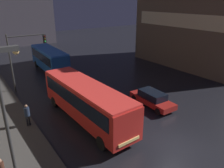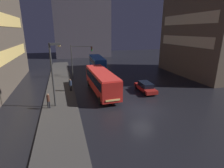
{
  "view_description": "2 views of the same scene",
  "coord_description": "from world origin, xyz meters",
  "px_view_note": "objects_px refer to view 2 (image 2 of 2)",
  "views": [
    {
      "loc": [
        -10.65,
        -7.49,
        9.41
      ],
      "look_at": [
        0.73,
        8.74,
        1.69
      ],
      "focal_mm": 35.0,
      "sensor_mm": 36.0,
      "label": 1
    },
    {
      "loc": [
        -8.29,
        -16.56,
        8.64
      ],
      "look_at": [
        -1.94,
        5.85,
        1.51
      ],
      "focal_mm": 28.0,
      "sensor_mm": 36.0,
      "label": 2
    }
  ],
  "objects_px": {
    "traffic_light_main": "(79,55)",
    "car_taxi": "(145,87)",
    "bus_near": "(101,80)",
    "pedestrian_near": "(70,84)",
    "pedestrian_mid": "(48,100)",
    "street_lamp_sidewalk": "(54,65)",
    "bus_far": "(97,62)"
  },
  "relations": [
    {
      "from": "traffic_light_main",
      "to": "pedestrian_near",
      "type": "bearing_deg",
      "value": -105.43
    },
    {
      "from": "pedestrian_near",
      "to": "traffic_light_main",
      "type": "xyz_separation_m",
      "value": [
        2.24,
        8.1,
        2.99
      ]
    },
    {
      "from": "bus_near",
      "to": "street_lamp_sidewalk",
      "type": "relative_size",
      "value": 1.47
    },
    {
      "from": "pedestrian_mid",
      "to": "street_lamp_sidewalk",
      "type": "bearing_deg",
      "value": 2.74
    },
    {
      "from": "pedestrian_mid",
      "to": "traffic_light_main",
      "type": "distance_m",
      "value": 14.67
    },
    {
      "from": "bus_near",
      "to": "traffic_light_main",
      "type": "distance_m",
      "value": 10.24
    },
    {
      "from": "pedestrian_mid",
      "to": "pedestrian_near",
      "type": "bearing_deg",
      "value": 40.68
    },
    {
      "from": "pedestrian_near",
      "to": "traffic_light_main",
      "type": "bearing_deg",
      "value": -108.17
    },
    {
      "from": "pedestrian_mid",
      "to": "street_lamp_sidewalk",
      "type": "distance_m",
      "value": 3.96
    },
    {
      "from": "pedestrian_mid",
      "to": "bus_near",
      "type": "bearing_deg",
      "value": 5.5
    },
    {
      "from": "car_taxi",
      "to": "traffic_light_main",
      "type": "relative_size",
      "value": 0.77
    },
    {
      "from": "car_taxi",
      "to": "street_lamp_sidewalk",
      "type": "relative_size",
      "value": 0.65
    },
    {
      "from": "bus_near",
      "to": "pedestrian_mid",
      "type": "bearing_deg",
      "value": 26.05
    },
    {
      "from": "traffic_light_main",
      "to": "bus_far",
      "type": "bearing_deg",
      "value": 48.0
    },
    {
      "from": "car_taxi",
      "to": "street_lamp_sidewalk",
      "type": "xyz_separation_m",
      "value": [
        -12.39,
        -2.08,
        4.26
      ]
    },
    {
      "from": "bus_far",
      "to": "pedestrian_near",
      "type": "distance_m",
      "value": 14.45
    },
    {
      "from": "bus_near",
      "to": "pedestrian_near",
      "type": "distance_m",
      "value": 4.62
    },
    {
      "from": "street_lamp_sidewalk",
      "to": "car_taxi",
      "type": "bearing_deg",
      "value": 9.53
    },
    {
      "from": "bus_near",
      "to": "car_taxi",
      "type": "height_order",
      "value": "bus_near"
    },
    {
      "from": "pedestrian_mid",
      "to": "bus_far",
      "type": "bearing_deg",
      "value": 40.73
    },
    {
      "from": "bus_near",
      "to": "street_lamp_sidewalk",
      "type": "xyz_separation_m",
      "value": [
        -6.04,
        -3.24,
        3.02
      ]
    },
    {
      "from": "pedestrian_mid",
      "to": "traffic_light_main",
      "type": "bearing_deg",
      "value": 47.41
    },
    {
      "from": "bus_far",
      "to": "pedestrian_near",
      "type": "relative_size",
      "value": 5.11
    },
    {
      "from": "traffic_light_main",
      "to": "street_lamp_sidewalk",
      "type": "distance_m",
      "value": 13.65
    },
    {
      "from": "bus_far",
      "to": "traffic_light_main",
      "type": "distance_m",
      "value": 6.82
    },
    {
      "from": "traffic_light_main",
      "to": "bus_near",
      "type": "bearing_deg",
      "value": -78.4
    },
    {
      "from": "car_taxi",
      "to": "traffic_light_main",
      "type": "distance_m",
      "value": 14.21
    },
    {
      "from": "pedestrian_mid",
      "to": "street_lamp_sidewalk",
      "type": "relative_size",
      "value": 0.24
    },
    {
      "from": "pedestrian_near",
      "to": "traffic_light_main",
      "type": "relative_size",
      "value": 0.29
    },
    {
      "from": "bus_far",
      "to": "car_taxi",
      "type": "bearing_deg",
      "value": 106.38
    },
    {
      "from": "car_taxi",
      "to": "street_lamp_sidewalk",
      "type": "distance_m",
      "value": 13.26
    },
    {
      "from": "traffic_light_main",
      "to": "car_taxi",
      "type": "bearing_deg",
      "value": -52.63
    }
  ]
}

